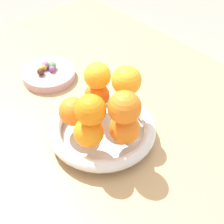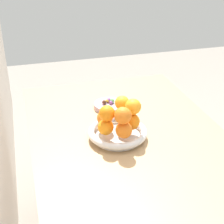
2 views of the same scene
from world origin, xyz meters
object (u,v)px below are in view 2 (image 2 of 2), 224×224
(orange_3, at_px, (122,115))
(orange_4, at_px, (105,118))
(candy_ball_1, at_px, (112,101))
(candy_ball_5, at_px, (109,100))
(orange_8, at_px, (122,103))
(orange_2, at_px, (132,121))
(orange_0, at_px, (106,127))
(orange_6, at_px, (123,116))
(orange_5, at_px, (133,107))
(dining_table, at_px, (128,152))
(candy_ball_4, at_px, (108,101))
(fruit_bowl, at_px, (118,133))
(orange_1, at_px, (124,130))
(candy_dish, at_px, (109,106))
(orange_7, at_px, (107,113))
(candy_ball_0, at_px, (111,102))
(candy_ball_3, at_px, (104,102))
(candy_ball_2, at_px, (105,102))

(orange_3, height_order, orange_4, orange_4)
(candy_ball_1, relative_size, candy_ball_5, 1.01)
(orange_8, bearing_deg, orange_2, -160.15)
(orange_0, distance_m, orange_6, 0.09)
(orange_3, relative_size, orange_5, 0.92)
(orange_0, relative_size, orange_5, 0.99)
(dining_table, relative_size, candy_ball_4, 66.71)
(orange_8, relative_size, candy_ball_1, 2.82)
(candy_ball_4, bearing_deg, candy_ball_1, -120.46)
(orange_6, bearing_deg, candy_ball_5, -6.58)
(fruit_bowl, xyz_separation_m, orange_1, (-0.06, -0.01, 0.05))
(orange_5, bearing_deg, orange_4, 58.66)
(fruit_bowl, height_order, candy_ball_5, candy_ball_5)
(fruit_bowl, height_order, orange_2, orange_2)
(orange_1, relative_size, orange_6, 0.99)
(orange_2, bearing_deg, candy_dish, 3.95)
(orange_6, xyz_separation_m, orange_7, (0.04, 0.05, -0.00))
(orange_7, relative_size, candy_ball_0, 3.70)
(candy_dish, xyz_separation_m, orange_5, (-0.27, -0.02, 0.12))
(orange_2, distance_m, orange_7, 0.12)
(candy_ball_5, bearing_deg, candy_ball_4, 111.62)
(candy_dish, xyz_separation_m, orange_4, (-0.21, 0.07, 0.06))
(orange_3, xyz_separation_m, candy_ball_0, (0.19, -0.01, -0.04))
(orange_5, height_order, orange_7, orange_5)
(orange_4, relative_size, candy_ball_1, 3.03)
(orange_1, relative_size, orange_4, 1.02)
(dining_table, relative_size, orange_2, 17.10)
(candy_dish, xyz_separation_m, candy_ball_5, (0.01, -0.00, 0.02))
(fruit_bowl, height_order, orange_3, orange_3)
(dining_table, bearing_deg, orange_1, 150.89)
(orange_2, height_order, orange_8, orange_8)
(orange_0, relative_size, candy_ball_4, 3.60)
(orange_3, bearing_deg, orange_4, 97.40)
(candy_dish, relative_size, candy_ball_5, 7.00)
(orange_1, height_order, orange_3, orange_1)
(orange_6, bearing_deg, orange_3, -15.73)
(dining_table, distance_m, orange_7, 0.24)
(orange_4, relative_size, orange_7, 1.03)
(orange_0, relative_size, candy_ball_5, 3.02)
(dining_table, bearing_deg, orange_2, -171.92)
(candy_dish, height_order, candy_ball_0, candy_ball_0)
(orange_4, bearing_deg, orange_5, -121.34)
(orange_6, distance_m, orange_8, 0.12)
(orange_7, bearing_deg, orange_4, -7.44)
(orange_0, height_order, orange_3, orange_0)
(candy_ball_3, distance_m, candy_ball_5, 0.03)
(candy_ball_2, relative_size, candy_ball_5, 0.72)
(orange_0, bearing_deg, orange_1, -124.37)
(candy_dish, xyz_separation_m, orange_2, (-0.27, -0.02, 0.06))
(orange_3, distance_m, candy_ball_3, 0.20)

